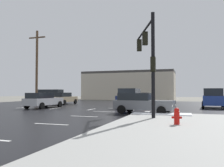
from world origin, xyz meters
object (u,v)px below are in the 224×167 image
at_px(sedan_tan, 64,98).
at_px(sedan_grey, 142,103).
at_px(fire_hydrant, 177,116).
at_px(sedan_silver, 43,100).
at_px(suv_navy, 130,98).
at_px(traffic_signal_mast, 148,52).
at_px(utility_pole_far, 37,67).
at_px(suv_blue, 213,98).
at_px(suv_black, 51,96).
at_px(sedan_red, 141,98).

xyz_separation_m(sedan_tan, sedan_grey, (12.57, -9.86, 0.00)).
bearing_deg(fire_hydrant, sedan_tan, 133.72).
relative_size(sedan_silver, suv_navy, 0.94).
relative_size(traffic_signal_mast, utility_pole_far, 0.71).
xyz_separation_m(fire_hydrant, suv_blue, (3.07, 14.86, 0.55)).
bearing_deg(suv_blue, suv_navy, 110.02).
height_order(suv_black, sedan_grey, suv_black).
relative_size(fire_hydrant, suv_black, 0.16).
relative_size(sedan_silver, suv_black, 0.94).
bearing_deg(suv_black, suv_navy, 152.92).
xyz_separation_m(fire_hydrant, suv_black, (-19.06, 18.62, 0.55)).
xyz_separation_m(fire_hydrant, suv_navy, (-5.33, 12.48, 0.55)).
bearing_deg(traffic_signal_mast, suv_black, 28.02).
bearing_deg(suv_navy, sedan_silver, 110.71).
bearing_deg(sedan_silver, utility_pole_far, 48.82).
xyz_separation_m(traffic_signal_mast, suv_navy, (-3.36, 8.70, -3.29)).
distance_m(sedan_silver, suv_blue, 17.78).
height_order(fire_hydrant, suv_black, suv_black).
bearing_deg(suv_blue, sedan_tan, 90.27).
bearing_deg(suv_black, sedan_silver, 116.07).
bearing_deg(suv_black, suv_blue, 167.36).
bearing_deg(utility_pole_far, fire_hydrant, -35.23).
bearing_deg(fire_hydrant, sedan_red, 105.71).
distance_m(traffic_signal_mast, fire_hydrant, 5.74).
height_order(fire_hydrant, utility_pole_far, utility_pole_far).
xyz_separation_m(suv_navy, sedan_tan, (-10.10, 3.65, -0.24)).
xyz_separation_m(traffic_signal_mast, sedan_grey, (-0.89, 2.49, -3.52)).
relative_size(sedan_tan, sedan_red, 1.00).
height_order(sedan_tan, sedan_red, same).
bearing_deg(sedan_tan, traffic_signal_mast, -132.66).
bearing_deg(utility_pole_far, suv_blue, 9.49).
height_order(sedan_silver, utility_pole_far, utility_pole_far).
xyz_separation_m(suv_black, utility_pole_far, (2.64, -7.02, 3.61)).
height_order(fire_hydrant, sedan_red, sedan_red).
height_order(suv_navy, sedan_tan, suv_navy).
bearing_deg(fire_hydrant, traffic_signal_mast, 117.47).
bearing_deg(suv_black, sedan_grey, 139.70).
bearing_deg(fire_hydrant, sedan_silver, 146.75).
relative_size(sedan_grey, sedan_red, 1.03).
relative_size(sedan_silver, sedan_grey, 0.98).
bearing_deg(sedan_grey, traffic_signal_mast, -63.60).
distance_m(suv_navy, utility_pole_far, 11.70).
bearing_deg(suv_navy, sedan_tan, 68.20).
xyz_separation_m(sedan_silver, utility_pole_far, (-2.72, 2.61, 3.84)).
relative_size(traffic_signal_mast, sedan_silver, 1.38).
bearing_deg(sedan_grey, sedan_silver, 172.70).
bearing_deg(suv_navy, traffic_signal_mast, -160.80).
distance_m(suv_black, utility_pole_far, 8.32).
bearing_deg(utility_pole_far, traffic_signal_mast, -28.39).
height_order(suv_blue, sedan_grey, suv_blue).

